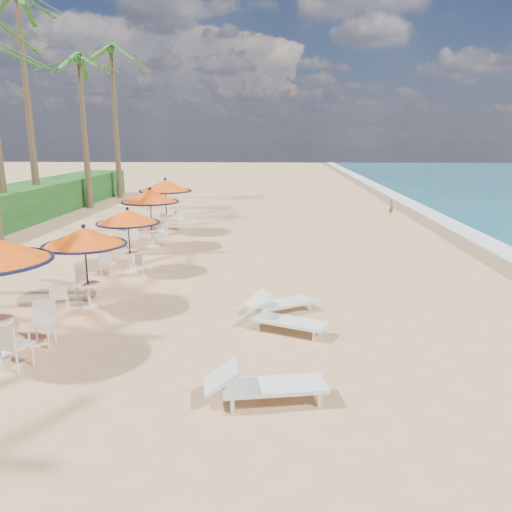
{
  "coord_description": "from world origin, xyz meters",
  "views": [
    {
      "loc": [
        0.39,
        -8.81,
        4.39
      ],
      "look_at": [
        -0.21,
        4.49,
        1.2
      ],
      "focal_mm": 35.0,
      "sensor_mm": 36.0,
      "label": 1
    }
  ],
  "objects_px": {
    "station_4": "(166,191)",
    "lounger_mid": "(281,318)",
    "station_2": "(128,223)",
    "lounger_far": "(278,302)",
    "station_3": "(150,203)",
    "station_1": "(82,244)",
    "lounger_near": "(261,384)"
  },
  "relations": [
    {
      "from": "lounger_far",
      "to": "station_1",
      "type": "bearing_deg",
      "value": 146.39
    },
    {
      "from": "station_1",
      "to": "station_3",
      "type": "height_order",
      "value": "station_3"
    },
    {
      "from": "station_4",
      "to": "lounger_mid",
      "type": "bearing_deg",
      "value": -66.4
    },
    {
      "from": "station_3",
      "to": "lounger_near",
      "type": "distance_m",
      "value": 13.18
    },
    {
      "from": "station_1",
      "to": "lounger_mid",
      "type": "distance_m",
      "value": 5.5
    },
    {
      "from": "station_1",
      "to": "lounger_far",
      "type": "relative_size",
      "value": 1.23
    },
    {
      "from": "station_3",
      "to": "lounger_mid",
      "type": "distance_m",
      "value": 10.48
    },
    {
      "from": "station_3",
      "to": "station_1",
      "type": "bearing_deg",
      "value": -89.0
    },
    {
      "from": "station_3",
      "to": "lounger_far",
      "type": "xyz_separation_m",
      "value": [
        5.18,
        -7.75,
        -1.48
      ]
    },
    {
      "from": "station_4",
      "to": "lounger_mid",
      "type": "height_order",
      "value": "station_4"
    },
    {
      "from": "station_4",
      "to": "lounger_far",
      "type": "xyz_separation_m",
      "value": [
        5.25,
        -10.96,
        -1.66
      ]
    },
    {
      "from": "lounger_mid",
      "to": "lounger_far",
      "type": "bearing_deg",
      "value": 117.21
    },
    {
      "from": "lounger_mid",
      "to": "lounger_far",
      "type": "relative_size",
      "value": 1.11
    },
    {
      "from": "station_1",
      "to": "station_4",
      "type": "height_order",
      "value": "station_4"
    },
    {
      "from": "station_1",
      "to": "station_4",
      "type": "bearing_deg",
      "value": 91.07
    },
    {
      "from": "station_2",
      "to": "station_4",
      "type": "relative_size",
      "value": 0.85
    },
    {
      "from": "station_2",
      "to": "lounger_near",
      "type": "relative_size",
      "value": 1.01
    },
    {
      "from": "station_1",
      "to": "station_3",
      "type": "distance_m",
      "value": 7.5
    },
    {
      "from": "station_3",
      "to": "station_4",
      "type": "xyz_separation_m",
      "value": [
        -0.07,
        3.22,
        0.17
      ]
    },
    {
      "from": "lounger_far",
      "to": "station_3",
      "type": "bearing_deg",
      "value": 93.06
    },
    {
      "from": "lounger_mid",
      "to": "station_1",
      "type": "bearing_deg",
      "value": -171.89
    },
    {
      "from": "lounger_near",
      "to": "lounger_mid",
      "type": "bearing_deg",
      "value": 74.14
    },
    {
      "from": "station_2",
      "to": "station_3",
      "type": "bearing_deg",
      "value": 93.49
    },
    {
      "from": "station_1",
      "to": "station_4",
      "type": "distance_m",
      "value": 10.71
    },
    {
      "from": "station_4",
      "to": "station_2",
      "type": "bearing_deg",
      "value": -87.53
    },
    {
      "from": "station_1",
      "to": "lounger_near",
      "type": "xyz_separation_m",
      "value": [
        4.77,
        -4.66,
        -1.36
      ]
    },
    {
      "from": "station_1",
      "to": "lounger_near",
      "type": "height_order",
      "value": "station_1"
    },
    {
      "from": "station_2",
      "to": "lounger_near",
      "type": "bearing_deg",
      "value": -60.45
    },
    {
      "from": "station_3",
      "to": "station_4",
      "type": "distance_m",
      "value": 3.22
    },
    {
      "from": "station_3",
      "to": "lounger_far",
      "type": "bearing_deg",
      "value": -56.22
    },
    {
      "from": "station_1",
      "to": "station_2",
      "type": "distance_m",
      "value": 3.56
    },
    {
      "from": "station_1",
      "to": "station_2",
      "type": "xyz_separation_m",
      "value": [
        0.11,
        3.56,
        -0.05
      ]
    }
  ]
}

